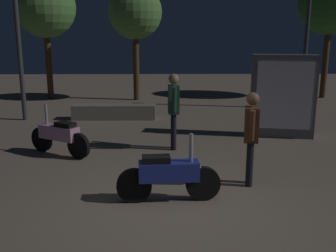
{
  "coord_description": "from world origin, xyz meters",
  "views": [
    {
      "loc": [
        -0.22,
        -5.54,
        2.64
      ],
      "look_at": [
        -0.13,
        1.32,
        1.0
      ],
      "focal_mm": 42.05,
      "sensor_mm": 36.0,
      "label": 1
    }
  ],
  "objects_px": {
    "person_rider_beside": "(174,105)",
    "motorcycle_blue_foreground": "(169,175)",
    "motorcycle_pink_parked_left": "(59,136)",
    "streetlamp_near": "(308,24)",
    "kiosk_billboard": "(283,96)",
    "streetlamp_far": "(16,9)",
    "person_bystander_far": "(251,131)"
  },
  "relations": [
    {
      "from": "person_rider_beside",
      "to": "motorcycle_blue_foreground",
      "type": "bearing_deg",
      "value": 84.42
    },
    {
      "from": "motorcycle_pink_parked_left",
      "to": "streetlamp_near",
      "type": "bearing_deg",
      "value": -113.09
    },
    {
      "from": "streetlamp_near",
      "to": "kiosk_billboard",
      "type": "xyz_separation_m",
      "value": [
        -1.84,
        -3.77,
        -1.86
      ]
    },
    {
      "from": "person_rider_beside",
      "to": "streetlamp_far",
      "type": "relative_size",
      "value": 0.34
    },
    {
      "from": "motorcycle_blue_foreground",
      "to": "kiosk_billboard",
      "type": "relative_size",
      "value": 0.79
    },
    {
      "from": "motorcycle_pink_parked_left",
      "to": "person_bystander_far",
      "type": "relative_size",
      "value": 0.9
    },
    {
      "from": "motorcycle_blue_foreground",
      "to": "motorcycle_pink_parked_left",
      "type": "xyz_separation_m",
      "value": [
        -2.36,
        2.48,
        0.0
      ]
    },
    {
      "from": "motorcycle_pink_parked_left",
      "to": "streetlamp_far",
      "type": "distance_m",
      "value": 5.0
    },
    {
      "from": "streetlamp_near",
      "to": "streetlamp_far",
      "type": "relative_size",
      "value": 0.87
    },
    {
      "from": "person_rider_beside",
      "to": "streetlamp_far",
      "type": "distance_m",
      "value": 5.95
    },
    {
      "from": "person_rider_beside",
      "to": "person_bystander_far",
      "type": "relative_size",
      "value": 1.05
    },
    {
      "from": "motorcycle_blue_foreground",
      "to": "kiosk_billboard",
      "type": "distance_m",
      "value": 5.04
    },
    {
      "from": "motorcycle_pink_parked_left",
      "to": "kiosk_billboard",
      "type": "xyz_separation_m",
      "value": [
        5.33,
        1.55,
        0.61
      ]
    },
    {
      "from": "motorcycle_pink_parked_left",
      "to": "motorcycle_blue_foreground",
      "type": "bearing_deg",
      "value": 163.87
    },
    {
      "from": "motorcycle_pink_parked_left",
      "to": "person_rider_beside",
      "type": "distance_m",
      "value": 2.62
    },
    {
      "from": "motorcycle_blue_foreground",
      "to": "person_rider_beside",
      "type": "relative_size",
      "value": 0.95
    },
    {
      "from": "motorcycle_blue_foreground",
      "to": "person_rider_beside",
      "type": "distance_m",
      "value": 2.97
    },
    {
      "from": "motorcycle_blue_foreground",
      "to": "person_bystander_far",
      "type": "bearing_deg",
      "value": 21.92
    },
    {
      "from": "motorcycle_blue_foreground",
      "to": "motorcycle_pink_parked_left",
      "type": "height_order",
      "value": "same"
    },
    {
      "from": "motorcycle_pink_parked_left",
      "to": "person_bystander_far",
      "type": "distance_m",
      "value": 4.23
    },
    {
      "from": "person_rider_beside",
      "to": "streetlamp_far",
      "type": "bearing_deg",
      "value": -37.64
    },
    {
      "from": "person_rider_beside",
      "to": "streetlamp_near",
      "type": "relative_size",
      "value": 0.38
    },
    {
      "from": "person_rider_beside",
      "to": "kiosk_billboard",
      "type": "distance_m",
      "value": 3.03
    },
    {
      "from": "person_bystander_far",
      "to": "streetlamp_near",
      "type": "bearing_deg",
      "value": -104.12
    },
    {
      "from": "motorcycle_blue_foreground",
      "to": "person_rider_beside",
      "type": "xyz_separation_m",
      "value": [
        0.16,
        2.9,
        0.61
      ]
    },
    {
      "from": "motorcycle_blue_foreground",
      "to": "person_rider_beside",
      "type": "bearing_deg",
      "value": 83.15
    },
    {
      "from": "streetlamp_far",
      "to": "kiosk_billboard",
      "type": "distance_m",
      "value": 7.93
    },
    {
      "from": "motorcycle_blue_foreground",
      "to": "streetlamp_far",
      "type": "xyz_separation_m",
      "value": [
        -4.35,
        6.08,
        2.84
      ]
    },
    {
      "from": "motorcycle_pink_parked_left",
      "to": "kiosk_billboard",
      "type": "distance_m",
      "value": 5.58
    },
    {
      "from": "streetlamp_near",
      "to": "kiosk_billboard",
      "type": "distance_m",
      "value": 4.59
    },
    {
      "from": "person_bystander_far",
      "to": "motorcycle_pink_parked_left",
      "type": "bearing_deg",
      "value": -13.97
    },
    {
      "from": "motorcycle_blue_foreground",
      "to": "streetlamp_near",
      "type": "relative_size",
      "value": 0.37
    }
  ]
}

